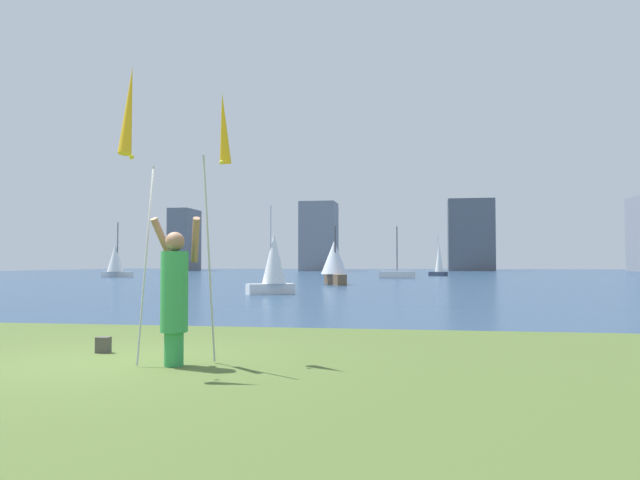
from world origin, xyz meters
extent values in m
cube|color=navy|center=(0.00, 62.14, -0.06)|extent=(120.00, 115.73, 0.12)
cube|color=#232D14|center=(0.00, 4.27, -0.02)|extent=(120.00, 0.70, 0.02)
cylinder|color=green|center=(0.93, -0.34, 0.21)|extent=(0.24, 0.24, 0.42)
cylinder|color=green|center=(0.93, -0.34, 0.92)|extent=(0.34, 0.34, 1.00)
sphere|color=#936B51|center=(0.93, -0.34, 1.54)|extent=(0.24, 0.24, 0.24)
cylinder|color=#936B51|center=(0.71, -0.20, 1.56)|extent=(0.24, 0.39, 0.57)
cylinder|color=#936B51|center=(1.15, -0.20, 1.56)|extent=(0.24, 0.39, 0.57)
cylinder|color=#B2B2B7|center=(0.51, -0.26, 1.27)|extent=(0.02, 0.43, 2.52)
cone|color=yellow|center=(0.51, -0.76, 3.11)|extent=(0.16, 0.34, 1.13)
sphere|color=yellow|center=(0.51, -0.67, 2.55)|extent=(0.06, 0.06, 0.06)
cylinder|color=#B2B2B7|center=(1.35, -0.26, 1.30)|extent=(0.02, 0.49, 2.57)
cone|color=yellow|center=(1.35, 0.29, 3.08)|extent=(0.16, 0.33, 0.97)
sphere|color=yellow|center=(1.35, 0.20, 2.60)|extent=(0.06, 0.06, 0.06)
cube|color=#4C4742|center=(-0.49, 0.56, 0.11)|extent=(0.19, 0.13, 0.22)
cube|color=silver|center=(2.17, 43.94, 0.28)|extent=(3.00, 0.99, 0.57)
cylinder|color=#47474C|center=(2.17, 43.94, 2.44)|extent=(0.09, 0.09, 3.76)
cube|color=brown|center=(-0.88, 27.88, 0.31)|extent=(1.70, 3.06, 0.61)
cylinder|color=#47474C|center=(-0.88, 27.88, 2.02)|extent=(0.09, 0.09, 2.82)
cone|color=white|center=(-0.97, 28.09, 1.59)|extent=(2.02, 2.02, 1.95)
cube|color=white|center=(-22.50, 43.20, 0.24)|extent=(2.81, 0.64, 0.47)
cylinder|color=#47474C|center=(-22.50, 43.20, 2.68)|extent=(0.08, 0.08, 4.40)
cone|color=white|center=(-22.71, 43.19, 1.73)|extent=(1.45, 1.45, 2.51)
cube|color=white|center=(-2.02, 16.66, 0.21)|extent=(1.95, 1.53, 0.42)
cylinder|color=silver|center=(-2.02, 16.66, 2.02)|extent=(0.06, 0.06, 3.19)
cone|color=white|center=(-1.89, 16.74, 1.46)|extent=(1.33, 1.33, 2.08)
cube|color=#333D51|center=(5.82, 52.91, 0.20)|extent=(1.87, 1.54, 0.40)
cylinder|color=silver|center=(5.82, 52.91, 2.20)|extent=(0.06, 0.06, 3.62)
cone|color=white|center=(5.93, 52.85, 1.79)|extent=(1.12, 1.12, 2.78)
cube|color=slate|center=(-34.46, 89.00, 5.08)|extent=(3.45, 6.71, 10.16)
cube|color=gray|center=(-11.67, 88.19, 5.44)|extent=(5.58, 5.72, 10.88)
cube|color=#565B66|center=(12.24, 92.01, 5.71)|extent=(7.20, 3.66, 11.41)
camera|label=1|loc=(3.92, -7.53, 1.27)|focal=34.30mm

